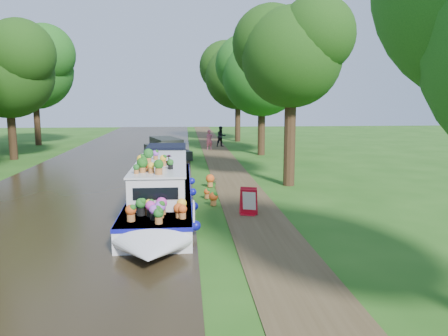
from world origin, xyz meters
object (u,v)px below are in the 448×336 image
(plant_boat, at_px, (162,188))
(second_boat, at_px, (166,149))
(pedestrian_pink, at_px, (209,140))
(pedestrian_dark, at_px, (221,136))
(sandwich_board, at_px, (249,203))

(plant_boat, distance_m, second_boat, 15.62)
(pedestrian_pink, xyz_separation_m, pedestrian_dark, (1.18, 2.24, 0.08))
(pedestrian_dark, bearing_deg, plant_boat, -118.70)
(plant_boat, relative_size, pedestrian_pink, 8.14)
(plant_boat, bearing_deg, second_boat, 91.82)
(plant_boat, distance_m, pedestrian_pink, 20.15)
(second_boat, distance_m, sandwich_board, 17.24)
(second_boat, relative_size, sandwich_board, 7.76)
(pedestrian_dark, bearing_deg, pedestrian_pink, -135.89)
(pedestrian_pink, bearing_deg, pedestrian_dark, 49.17)
(second_boat, xyz_separation_m, pedestrian_dark, (4.65, 6.56, 0.37))
(pedestrian_pink, height_order, pedestrian_dark, pedestrian_dark)
(pedestrian_pink, relative_size, pedestrian_dark, 0.91)
(second_boat, height_order, pedestrian_dark, pedestrian_dark)
(plant_boat, relative_size, pedestrian_dark, 7.41)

